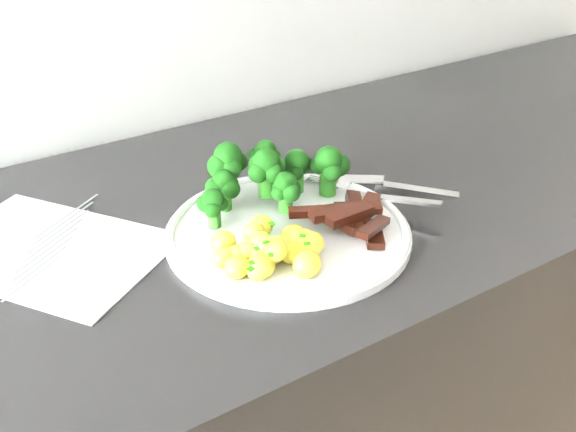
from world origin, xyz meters
TOP-DOWN VIEW (x-y plane):
  - recipe_paper at (-0.13, 1.71)m, footprint 0.31×0.33m
  - plate at (0.13, 1.58)m, footprint 0.30×0.30m
  - broccoli at (0.14, 1.66)m, footprint 0.21×0.12m
  - potatoes at (0.08, 1.54)m, footprint 0.13×0.13m
  - beef_strips at (0.20, 1.55)m, footprint 0.14×0.13m
  - fork at (0.27, 1.59)m, footprint 0.11×0.16m
  - knife at (0.31, 1.60)m, footprint 0.18×0.18m

SIDE VIEW (x-z plane):
  - recipe_paper at x=-0.13m, z-range 0.91..0.91m
  - plate at x=0.13m, z-range 0.91..0.93m
  - knife at x=0.31m, z-range 0.91..0.93m
  - fork at x=0.27m, z-range 0.92..0.94m
  - beef_strips at x=0.20m, z-range 0.92..0.95m
  - potatoes at x=0.08m, z-range 0.92..0.96m
  - broccoli at x=0.14m, z-range 0.93..1.00m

